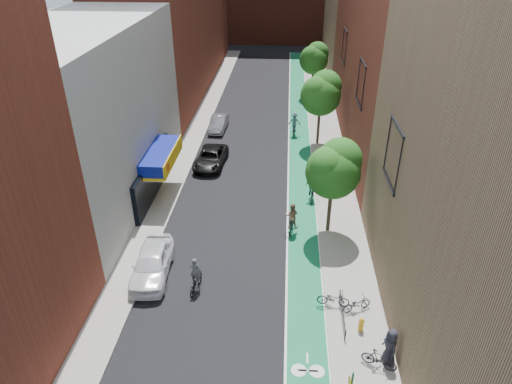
% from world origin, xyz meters
% --- Properties ---
extents(ground, '(160.00, 160.00, 0.00)m').
position_xyz_m(ground, '(0.00, 0.00, 0.00)').
color(ground, black).
rests_on(ground, ground).
extents(bike_lane, '(2.00, 68.00, 0.01)m').
position_xyz_m(bike_lane, '(4.00, 26.00, 0.01)').
color(bike_lane, '#136E40').
rests_on(bike_lane, ground).
extents(sidewalk_left, '(2.00, 68.00, 0.15)m').
position_xyz_m(sidewalk_left, '(-6.00, 26.00, 0.07)').
color(sidewalk_left, gray).
rests_on(sidewalk_left, ground).
extents(sidewalk_right, '(3.00, 68.00, 0.15)m').
position_xyz_m(sidewalk_right, '(6.50, 26.00, 0.07)').
color(sidewalk_right, gray).
rests_on(sidewalk_right, ground).
extents(building_left_white, '(8.00, 20.00, 12.00)m').
position_xyz_m(building_left_white, '(-11.00, 14.00, 6.00)').
color(building_left_white, silver).
rests_on(building_left_white, ground).
extents(building_right_mid_red, '(8.00, 28.00, 22.00)m').
position_xyz_m(building_right_mid_red, '(12.00, 26.00, 11.00)').
color(building_right_mid_red, maroon).
rests_on(building_right_mid_red, ground).
extents(building_right_far_tan, '(8.00, 20.00, 18.00)m').
position_xyz_m(building_right_far_tan, '(12.00, 50.00, 9.00)').
color(building_right_far_tan, '#8C6B4C').
rests_on(building_right_far_tan, ground).
extents(tree_near, '(3.40, 3.36, 6.42)m').
position_xyz_m(tree_near, '(5.65, 10.02, 4.66)').
color(tree_near, '#332619').
rests_on(tree_near, ground).
extents(tree_mid, '(3.55, 3.53, 6.74)m').
position_xyz_m(tree_mid, '(5.65, 24.02, 4.89)').
color(tree_mid, '#332619').
rests_on(tree_mid, ground).
extents(tree_far, '(3.30, 3.25, 6.21)m').
position_xyz_m(tree_far, '(5.65, 38.02, 4.50)').
color(tree_far, '#332619').
rests_on(tree_far, ground).
extents(parked_car_white, '(2.29, 5.00, 1.66)m').
position_xyz_m(parked_car_white, '(-4.60, 5.00, 0.83)').
color(parked_car_white, white).
rests_on(parked_car_white, ground).
extents(parked_car_black, '(2.60, 5.05, 1.36)m').
position_xyz_m(parked_car_black, '(-3.46, 19.05, 0.68)').
color(parked_car_black, black).
rests_on(parked_car_black, ground).
extents(parked_car_silver, '(1.62, 4.19, 1.36)m').
position_xyz_m(parked_car_silver, '(-3.90, 26.83, 0.68)').
color(parked_car_silver, gray).
rests_on(parked_car_silver, ground).
extents(cyclist_lead, '(0.90, 1.89, 2.01)m').
position_xyz_m(cyclist_lead, '(-1.94, 4.00, 0.66)').
color(cyclist_lead, black).
rests_on(cyclist_lead, ground).
extents(cyclist_lane_near, '(0.94, 1.74, 2.11)m').
position_xyz_m(cyclist_lane_near, '(3.24, 9.77, 0.91)').
color(cyclist_lane_near, black).
rests_on(cyclist_lane_near, ground).
extents(cyclist_lane_mid, '(0.97, 1.71, 1.97)m').
position_xyz_m(cyclist_lane_mid, '(4.70, 13.97, 0.74)').
color(cyclist_lane_mid, black).
rests_on(cyclist_lane_mid, ground).
extents(cyclist_lane_far, '(1.24, 1.80, 2.20)m').
position_xyz_m(cyclist_lane_far, '(3.48, 26.11, 0.99)').
color(cyclist_lane_far, black).
rests_on(cyclist_lane_far, ground).
extents(parked_bike_near, '(1.71, 0.75, 0.87)m').
position_xyz_m(parked_bike_near, '(5.40, 3.08, 0.59)').
color(parked_bike_near, black).
rests_on(parked_bike_near, sidewalk_right).
extents(parked_bike_mid, '(1.65, 1.02, 0.96)m').
position_xyz_m(parked_bike_mid, '(7.12, -0.67, 0.63)').
color(parked_bike_mid, black).
rests_on(parked_bike_mid, sidewalk_right).
extents(parked_bike_far, '(1.64, 1.14, 0.82)m').
position_xyz_m(parked_bike_far, '(6.58, 2.81, 0.56)').
color(parked_bike_far, black).
rests_on(parked_bike_far, sidewalk_right).
extents(pedestrian, '(0.81, 1.04, 1.89)m').
position_xyz_m(pedestrian, '(7.60, -0.32, 1.09)').
color(pedestrian, black).
rests_on(pedestrian, sidewalk_right).
extents(fire_hydrant, '(0.26, 0.26, 0.76)m').
position_xyz_m(fire_hydrant, '(6.62, 1.46, 0.55)').
color(fire_hydrant, '#C99017').
rests_on(fire_hydrant, sidewalk_right).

